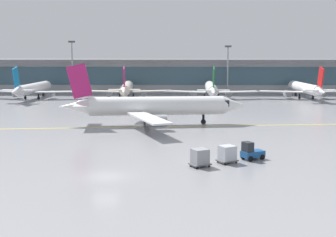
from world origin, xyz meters
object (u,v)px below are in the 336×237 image
Objects in this scene: gate_airplane_1 at (33,89)px; apron_light_mast_2 at (228,68)px; cargo_dolly_lead at (227,154)px; gate_airplane_2 at (127,88)px; taxiing_regional_jet at (155,106)px; apron_light_mast_1 at (72,65)px; baggage_tug at (251,152)px; cargo_dolly_trailing at (200,157)px; gate_airplane_4 at (305,88)px; gate_airplane_3 at (211,89)px.

gate_airplane_1 is 1.91× the size of apron_light_mast_2.
cargo_dolly_lead is at bearing -143.29° from gate_airplane_1.
gate_airplane_2 is 0.83× the size of taxiing_regional_jet.
gate_airplane_2 is 19.31m from apron_light_mast_1.
baggage_tug is 1.13× the size of cargo_dolly_trailing.
apron_light_mast_1 reaches higher than gate_airplane_1.
cargo_dolly_lead is 85.79m from apron_light_mast_1.
apron_light_mast_1 reaches higher than cargo_dolly_lead.
gate_airplane_1 and gate_airplane_2 have the same top height.
apron_light_mast_1 is at bearing 56.61° from gate_airplane_2.
apron_light_mast_2 is (42.65, -1.01, -0.64)m from apron_light_mast_1.
gate_airplane_4 reaches higher than cargo_dolly_trailing.
gate_airplane_4 is 56.07m from taxiing_regional_jet.
cargo_dolly_trailing is at bearing -98.00° from apron_light_mast_2.
cargo_dolly_lead is 1.00× the size of cargo_dolly_trailing.
taxiing_regional_jet is 11.91× the size of cargo_dolly_trailing.
cargo_dolly_lead is (-2.92, -1.64, 0.16)m from baggage_tug.
taxiing_regional_jet is (-36.23, -42.79, 0.53)m from gate_airplane_4.
gate_airplane_2 reaches higher than cargo_dolly_trailing.
gate_airplane_4 is at bearing -86.02° from gate_airplane_3.
baggage_tug is at bearing -178.99° from gate_airplane_3.
gate_airplane_4 reaches higher than baggage_tug.
taxiing_regional_jet is at bearing -136.69° from gate_airplane_1.
gate_airplane_2 is 9.86× the size of cargo_dolly_lead.
baggage_tug is at bearing 155.59° from gate_airplane_4.
cargo_dolly_trailing is at bearing 152.19° from gate_airplane_4.
cargo_dolly_trailing is (15.59, -70.55, -1.51)m from gate_airplane_2.
cargo_dolly_trailing is (-6.00, -69.47, -1.51)m from gate_airplane_3.
gate_airplane_2 is 1.75× the size of apron_light_mast_1.
gate_airplane_1 is at bearing -124.59° from apron_light_mast_1.
gate_airplane_1 reaches higher than cargo_dolly_lead.
gate_airplane_4 is at bearing 43.48° from taxiing_regional_jet.
gate_airplane_3 is 8.71× the size of baggage_tug.
taxiing_regional_jet is at bearing 73.34° from cargo_dolly_trailing.
gate_airplane_2 is 43.62m from taxiing_regional_jet.
gate_airplane_2 is 72.27m from cargo_dolly_trailing.
gate_airplane_4 is 62.45m from apron_light_mast_1.
apron_light_mast_1 reaches higher than taxiing_regional_jet.
apron_light_mast_1 is at bearing -30.14° from gate_airplane_1.
apron_light_mast_2 is at bearing 56.85° from baggage_tug.
apron_light_mast_2 is (50.30, 10.09, 4.86)m from gate_airplane_1.
apron_light_mast_1 reaches higher than apron_light_mast_2.
taxiing_regional_jet reaches higher than cargo_dolly_lead.
apron_light_mast_1 reaches higher than cargo_dolly_trailing.
gate_airplane_1 is 23.68m from gate_airplane_2.
cargo_dolly_trailing is at bearing -145.87° from gate_airplane_1.
gate_airplane_1 is 0.83× the size of taxiing_regional_jet.
taxiing_regional_jet reaches higher than cargo_dolly_trailing.
gate_airplane_1 is 1.00× the size of gate_airplane_2.
gate_airplane_3 is at bearing 88.15° from gate_airplane_4.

